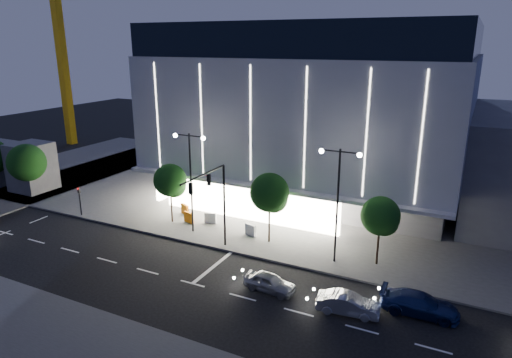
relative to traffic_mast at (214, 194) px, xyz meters
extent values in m
plane|color=black|center=(-1.00, -3.34, -5.03)|extent=(160.00, 160.00, 0.00)
cube|color=#474747|center=(4.00, 20.66, -4.95)|extent=(70.00, 40.00, 0.15)
cube|color=#474747|center=(-31.00, 6.66, -4.95)|extent=(16.00, 50.00, 0.15)
cube|color=#4C4C51|center=(2.00, 20.66, -3.03)|extent=(28.00, 21.00, 4.00)
cube|color=#9F9FA4|center=(2.00, 18.66, 4.47)|extent=(30.00, 25.00, 11.00)
cube|color=black|center=(2.00, 18.66, 11.47)|extent=(29.40, 24.50, 3.00)
cube|color=white|center=(-1.00, 7.36, -3.03)|extent=(18.00, 0.40, 3.60)
cube|color=white|center=(-11.80, 12.66, -3.03)|extent=(0.40, 10.00, 3.60)
cube|color=#9F9FA4|center=(2.00, 6.36, -0.93)|extent=(30.00, 2.00, 0.30)
cube|color=white|center=(2.00, 6.14, 4.47)|extent=(24.00, 0.06, 10.00)
cylinder|color=black|center=(0.00, 1.46, -1.53)|extent=(0.18, 0.18, 7.00)
cylinder|color=black|center=(0.00, -1.44, 1.97)|extent=(0.14, 5.80, 0.14)
cube|color=black|center=(0.00, -0.74, 1.37)|extent=(0.28, 0.18, 0.85)
cube|color=black|center=(0.00, -3.14, 1.37)|extent=(0.28, 0.18, 0.85)
sphere|color=#FF0C0C|center=(-0.12, -0.74, 1.67)|extent=(0.14, 0.14, 0.14)
cylinder|color=black|center=(-4.00, 2.66, -0.53)|extent=(0.16, 0.16, 9.00)
cylinder|color=black|center=(-4.70, 2.66, 3.77)|extent=(1.40, 0.10, 0.10)
cylinder|color=black|center=(-3.30, 2.66, 3.77)|extent=(1.40, 0.10, 0.10)
sphere|color=white|center=(-5.40, 2.66, 3.67)|extent=(0.36, 0.36, 0.36)
sphere|color=white|center=(-2.60, 2.66, 3.67)|extent=(0.36, 0.36, 0.36)
cylinder|color=black|center=(9.00, 2.66, -0.53)|extent=(0.16, 0.16, 9.00)
cylinder|color=black|center=(8.30, 2.66, 3.77)|extent=(1.40, 0.10, 0.10)
cylinder|color=black|center=(9.70, 2.66, 3.77)|extent=(1.40, 0.10, 0.10)
sphere|color=white|center=(7.60, 2.66, 3.67)|extent=(0.36, 0.36, 0.36)
sphere|color=white|center=(10.40, 2.66, 3.67)|extent=(0.36, 0.36, 0.36)
cylinder|color=black|center=(-16.00, 1.16, -3.53)|extent=(0.12, 0.12, 3.00)
cube|color=black|center=(-16.00, 1.16, -2.33)|extent=(0.22, 0.16, 0.55)
sphere|color=#FF0C0C|center=(-16.00, 1.05, -2.18)|extent=(0.10, 0.10, 0.10)
cube|color=gold|center=(-43.00, 24.66, 8.97)|extent=(1.20, 1.20, 28.00)
cylinder|color=black|center=(-7.00, 3.66, -3.14)|extent=(0.16, 0.16, 3.78)
sphere|color=black|center=(-7.00, 3.66, -0.82)|extent=(3.02, 3.02, 3.02)
sphere|color=black|center=(-6.70, 3.86, -1.36)|extent=(2.16, 2.16, 2.16)
sphere|color=black|center=(-7.25, 3.51, -1.14)|extent=(1.94, 1.94, 1.94)
cylinder|color=black|center=(3.00, 3.66, -3.00)|extent=(0.16, 0.16, 4.06)
sphere|color=black|center=(3.00, 3.66, -0.50)|extent=(3.25, 3.25, 3.25)
sphere|color=black|center=(3.30, 3.86, -1.08)|extent=(2.32, 2.32, 2.32)
sphere|color=black|center=(2.75, 3.51, -0.85)|extent=(2.09, 2.09, 2.09)
cylinder|color=black|center=(12.00, 3.66, -3.21)|extent=(0.16, 0.16, 3.64)
sphere|color=black|center=(12.00, 3.66, -0.97)|extent=(2.91, 2.91, 2.91)
sphere|color=black|center=(12.30, 3.86, -1.49)|extent=(2.08, 2.08, 2.08)
sphere|color=black|center=(11.75, 3.51, -1.28)|extent=(1.87, 1.87, 1.87)
imported|color=#95979C|center=(6.25, -3.28, -4.40)|extent=(3.80, 1.75, 1.26)
imported|color=#B2B5BA|center=(11.77, -3.54, -4.38)|extent=(4.07, 1.87, 1.29)
imported|color=navy|center=(15.78, -1.63, -4.33)|extent=(4.85, 2.13, 1.39)
cube|color=#CE640B|center=(-7.06, 5.80, -4.38)|extent=(1.11, 0.68, 1.00)
cube|color=silver|center=(-3.60, 4.95, -4.38)|extent=(1.13, 0.50, 1.00)
cube|color=orange|center=(-5.48, 4.18, -4.38)|extent=(1.13, 0.55, 1.00)
cube|color=silver|center=(1.00, 4.14, -4.38)|extent=(1.13, 0.52, 1.00)
camera|label=1|loc=(17.74, -28.45, 11.31)|focal=32.00mm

